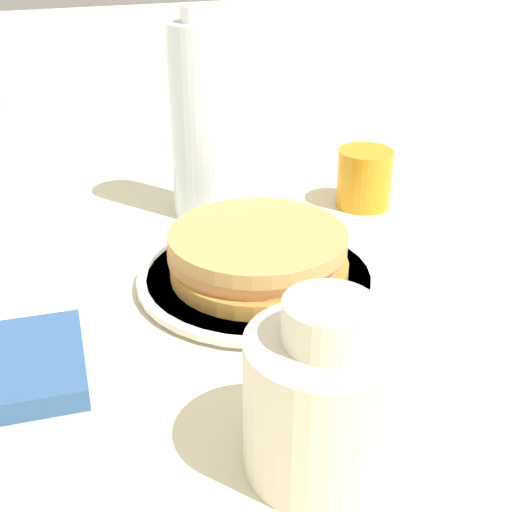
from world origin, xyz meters
TOP-DOWN VIEW (x-y plane):
  - ground_plane at (0.00, 0.00)m, footprint 4.00×4.00m
  - plate at (0.01, 0.00)m, footprint 0.25×0.25m
  - pancake_stack at (0.01, 0.00)m, footprint 0.19×0.19m
  - juice_glass at (0.16, -0.19)m, footprint 0.07×0.07m
  - cream_jug at (-0.25, 0.04)m, footprint 0.11×0.11m
  - water_bottle_near at (0.21, 0.01)m, footprint 0.07×0.07m
  - napkin at (-0.07, 0.25)m, footprint 0.13×0.13m

SIDE VIEW (x-z plane):
  - ground_plane at x=0.00m, z-range 0.00..0.00m
  - plate at x=0.01m, z-range 0.00..0.01m
  - napkin at x=-0.07m, z-range 0.00..0.02m
  - pancake_stack at x=0.01m, z-range 0.01..0.06m
  - juice_glass at x=0.16m, z-range 0.00..0.07m
  - cream_jug at x=-0.25m, z-range -0.01..0.12m
  - water_bottle_near at x=0.21m, z-range -0.01..0.24m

